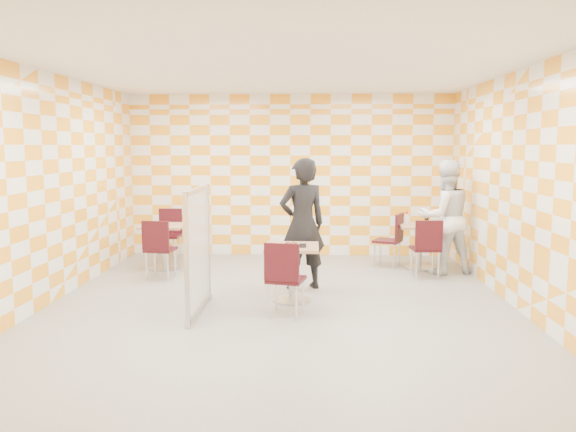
% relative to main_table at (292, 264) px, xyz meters
% --- Properties ---
extents(room_shell, '(7.00, 7.00, 7.00)m').
position_rel_main_table_xyz_m(room_shell, '(-0.15, 0.28, 0.99)').
color(room_shell, gray).
rests_on(room_shell, ground).
extents(main_table, '(0.70, 0.70, 0.75)m').
position_rel_main_table_xyz_m(main_table, '(0.00, 0.00, 0.00)').
color(main_table, tan).
rests_on(main_table, ground).
extents(second_table, '(0.70, 0.70, 0.75)m').
position_rel_main_table_xyz_m(second_table, '(2.07, 2.10, 0.00)').
color(second_table, tan).
rests_on(second_table, ground).
extents(empty_table, '(0.70, 0.70, 0.75)m').
position_rel_main_table_xyz_m(empty_table, '(-2.20, 1.88, 0.00)').
color(empty_table, tan).
rests_on(empty_table, ground).
extents(chair_main_front, '(0.50, 0.51, 0.92)m').
position_rel_main_table_xyz_m(chair_main_front, '(-0.07, -0.73, 0.04)').
color(chair_main_front, '#370B12').
rests_on(chair_main_front, ground).
extents(chair_second_front, '(0.44, 0.45, 0.92)m').
position_rel_main_table_xyz_m(chair_second_front, '(2.04, 1.40, 0.04)').
color(chair_second_front, '#370B12').
rests_on(chair_second_front, ground).
extents(chair_second_side, '(0.56, 0.56, 0.92)m').
position_rel_main_table_xyz_m(chair_second_side, '(1.63, 2.17, 0.04)').
color(chair_second_side, '#370B12').
rests_on(chair_second_side, ground).
extents(chair_empty_near, '(0.46, 0.47, 0.92)m').
position_rel_main_table_xyz_m(chair_empty_near, '(-2.10, 1.15, 0.04)').
color(chair_empty_near, '#370B12').
rests_on(chair_empty_near, ground).
extents(chair_empty_far, '(0.42, 0.43, 0.92)m').
position_rel_main_table_xyz_m(chair_empty_far, '(-2.31, 2.65, 0.04)').
color(chair_empty_far, '#370B12').
rests_on(chair_empty_far, ground).
extents(partition, '(0.08, 1.38, 1.55)m').
position_rel_main_table_xyz_m(partition, '(-1.13, -0.52, 0.28)').
color(partition, white).
rests_on(partition, ground).
extents(man_dark, '(0.80, 0.67, 1.88)m').
position_rel_main_table_xyz_m(man_dark, '(0.13, 0.69, 0.43)').
color(man_dark, black).
rests_on(man_dark, ground).
extents(man_white, '(1.02, 0.87, 1.83)m').
position_rel_main_table_xyz_m(man_white, '(2.40, 1.80, 0.40)').
color(man_white, white).
rests_on(man_white, ground).
extents(pizza_on_foil, '(0.40, 0.40, 0.04)m').
position_rel_main_table_xyz_m(pizza_on_foil, '(-0.00, -0.02, 0.26)').
color(pizza_on_foil, silver).
rests_on(pizza_on_foil, main_table).
extents(sport_bottle, '(0.06, 0.06, 0.20)m').
position_rel_main_table_xyz_m(sport_bottle, '(1.86, 2.24, 0.33)').
color(sport_bottle, white).
rests_on(sport_bottle, second_table).
extents(soda_bottle, '(0.07, 0.07, 0.23)m').
position_rel_main_table_xyz_m(soda_bottle, '(2.19, 2.17, 0.34)').
color(soda_bottle, black).
rests_on(soda_bottle, second_table).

